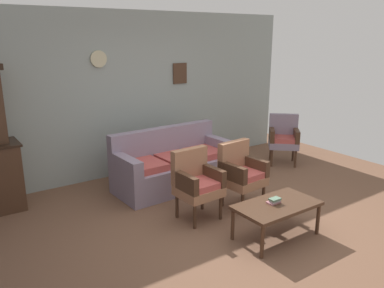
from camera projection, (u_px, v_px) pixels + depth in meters
The scene contains 8 objects.
ground_plane at pixel (234, 228), 4.81m from camera, with size 7.68×7.68×0.00m, color brown.
wall_back_with_decor at pixel (134, 94), 6.52m from camera, with size 6.40×0.09×2.70m.
floral_couch at pixel (174, 166), 6.08m from camera, with size 1.91×0.86×0.90m.
armchair_row_middle at pixel (196, 181), 4.97m from camera, with size 0.54×0.51×0.90m.
armchair_near_cabinet at pixel (241, 172), 5.32m from camera, with size 0.56×0.53×0.90m.
wingback_chair_by_fireplace at pixel (284, 137), 7.15m from camera, with size 0.71×0.71×0.90m.
coffee_table at pixel (277, 207), 4.51m from camera, with size 1.00×0.56×0.42m.
book_stack_on_table at pixel (274, 201), 4.50m from camera, with size 0.15×0.11×0.07m.
Camera 1 is at (-2.92, -3.27, 2.30)m, focal length 36.36 mm.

